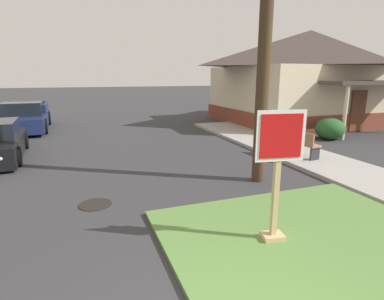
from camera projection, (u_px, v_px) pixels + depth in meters
The scene contains 8 objects.
grass_corner_patch at pixel (337, 259), 4.63m from camera, with size 4.82×5.14×0.08m, color #567F3D.
sidewalk_strip at pixel (321, 162), 9.76m from camera, with size 2.20×17.23×0.12m, color #9E9B93.
stop_sign at pixel (277, 178), 4.87m from camera, with size 0.79×0.34×2.16m.
manhole_cover at pixel (95, 204), 6.67m from camera, with size 0.70×0.70×0.02m, color black.
pickup_truck_navy at pixel (25, 118), 15.64m from camera, with size 2.26×5.34×1.48m.
street_bench at pixel (298, 142), 10.26m from camera, with size 0.54×1.60×0.85m.
corner_house at pixel (307, 76), 18.12m from camera, with size 9.86×9.25×5.28m.
shrub_near_porch at pixel (330, 129), 13.43m from camera, with size 1.25×1.25×0.95m, color #28582B.
Camera 1 is at (-1.12, -1.74, 2.73)m, focal length 28.68 mm.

